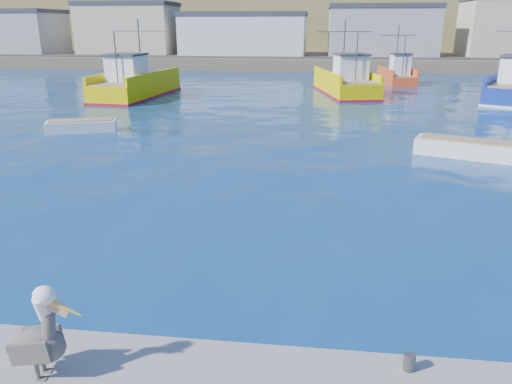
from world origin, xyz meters
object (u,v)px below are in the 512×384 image
skiff_left (81,127)px  trawler_yellow_a (135,85)px  trawler_yellow_b (346,83)px  boat_orange (397,74)px  pelican (40,339)px  skiff_mid (466,150)px

skiff_left → trawler_yellow_a: bearing=97.8°
trawler_yellow_b → boat_orange: bearing=57.7°
boat_orange → trawler_yellow_a: bearing=-151.1°
pelican → boat_orange: bearing=75.7°
trawler_yellow_a → skiff_left: 14.78m
skiff_mid → skiff_left: bearing=171.1°
boat_orange → pelican: boat_orange is taller
pelican → skiff_left: bearing=114.1°
trawler_yellow_a → skiff_mid: (22.81, -17.87, -0.72)m
skiff_mid → pelican: size_ratio=2.94×
trawler_yellow_a → skiff_left: trawler_yellow_a is taller
trawler_yellow_a → pelican: 37.52m
trawler_yellow_a → boat_orange: 27.32m
trawler_yellow_a → skiff_mid: 28.99m
skiff_mid → pelican: 21.18m
trawler_yellow_a → skiff_left: size_ratio=2.79×
boat_orange → skiff_mid: (-1.12, -31.07, -0.65)m
trawler_yellow_b → boat_orange: trawler_yellow_b is taller
pelican → trawler_yellow_b: bearing=80.5°
trawler_yellow_a → boat_orange: bearing=28.9°
skiff_left → skiff_mid: size_ratio=0.85×
trawler_yellow_b → pelican: bearing=-99.5°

